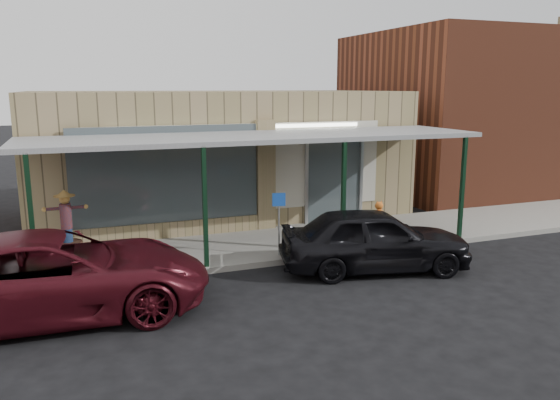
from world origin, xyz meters
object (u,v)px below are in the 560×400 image
object	(u,v)px
handicap_sign	(279,215)
parked_sedan	(374,239)
barrel_scarecrow	(68,236)
car_maroon	(54,275)
barrel_pumpkin	(356,230)

from	to	relation	value
handicap_sign	parked_sedan	xyz separation A→B (m)	(1.89, -1.48, -0.41)
handicap_sign	parked_sedan	size ratio (longest dim) A/B	0.33
barrel_scarecrow	handicap_sign	bearing A→B (deg)	-12.46
parked_sedan	car_maroon	size ratio (longest dim) A/B	0.81
barrel_pumpkin	parked_sedan	distance (m)	2.25
barrel_pumpkin	parked_sedan	world-z (taller)	parked_sedan
barrel_scarecrow	parked_sedan	world-z (taller)	barrel_scarecrow
car_maroon	barrel_scarecrow	bearing A→B (deg)	-2.32
handicap_sign	barrel_scarecrow	bearing A→B (deg)	175.76
barrel_scarecrow	parked_sedan	size ratio (longest dim) A/B	0.37
barrel_scarecrow	parked_sedan	distance (m)	7.50
barrel_scarecrow	car_maroon	distance (m)	3.18
handicap_sign	barrel_pumpkin	bearing A→B (deg)	26.37
barrel_pumpkin	barrel_scarecrow	bearing A→B (deg)	173.85
barrel_scarecrow	barrel_pumpkin	distance (m)	7.60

